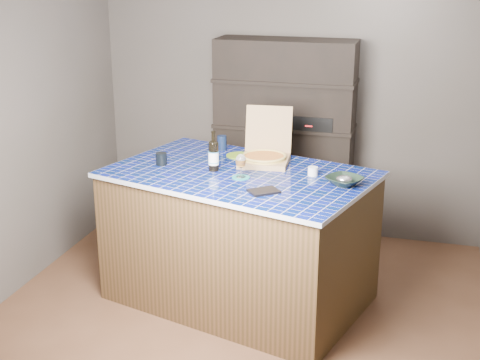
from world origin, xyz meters
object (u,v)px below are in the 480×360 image
(pizza_box, at_px, (265,156))
(wine_glass, at_px, (241,161))
(mead_bottle, at_px, (214,155))
(bowl, at_px, (344,181))
(dvd_case, at_px, (264,191))
(kitchen_island, at_px, (239,237))

(pizza_box, bearing_deg, wine_glass, -105.66)
(mead_bottle, height_order, bowl, mead_bottle)
(wine_glass, bearing_deg, dvd_case, -47.97)
(kitchen_island, bearing_deg, mead_bottle, -160.92)
(pizza_box, bearing_deg, kitchen_island, -118.41)
(kitchen_island, xyz_separation_m, dvd_case, (0.27, -0.37, 0.51))
(kitchen_island, distance_m, bowl, 0.92)
(mead_bottle, relative_size, bowl, 1.24)
(mead_bottle, bearing_deg, wine_glass, -25.13)
(mead_bottle, distance_m, wine_glass, 0.26)
(mead_bottle, xyz_separation_m, dvd_case, (0.46, -0.36, -0.11))
(bowl, bearing_deg, wine_glass, -176.44)
(wine_glass, relative_size, bowl, 0.71)
(pizza_box, relative_size, mead_bottle, 1.58)
(kitchen_island, xyz_separation_m, wine_glass, (0.04, -0.12, 0.62))
(kitchen_island, xyz_separation_m, mead_bottle, (-0.19, -0.01, 0.61))
(bowl, bearing_deg, mead_bottle, 176.04)
(pizza_box, height_order, wine_glass, pizza_box)
(wine_glass, xyz_separation_m, dvd_case, (0.23, -0.25, -0.11))
(pizza_box, bearing_deg, dvd_case, -81.95)
(wine_glass, bearing_deg, pizza_box, 79.52)
(wine_glass, height_order, dvd_case, wine_glass)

